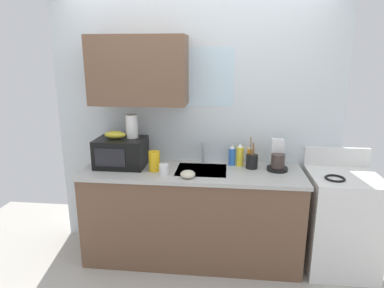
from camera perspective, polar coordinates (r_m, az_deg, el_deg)
kitchen_wall_assembly at (r=3.26m, az=-1.17°, el=5.02°), size 2.80×0.42×2.50m
counter_unit at (r=3.24m, az=0.03°, el=-11.87°), size 2.03×0.63×0.90m
sink_faucet at (r=3.26m, az=1.94°, el=-1.51°), size 0.03×0.03×0.20m
stove_range at (r=3.40m, az=24.00°, el=-11.98°), size 0.60×0.60×1.08m
microwave at (r=3.22m, az=-12.05°, el=-1.43°), size 0.46×0.35×0.27m
banana_bunch at (r=3.19m, az=-13.05°, el=1.54°), size 0.20×0.11×0.07m
paper_towel_roll at (r=3.18m, az=-10.28°, el=3.01°), size 0.11×0.11×0.22m
coffee_maker at (r=3.16m, az=14.43°, el=-2.43°), size 0.19×0.21×0.28m
dish_soap_bottle_blue at (r=3.22m, az=6.87°, el=-1.98°), size 0.06×0.06×0.20m
dish_soap_bottle_yellow at (r=3.20m, az=8.23°, el=-1.95°), size 0.07×0.07×0.22m
dish_soap_bottle_orange at (r=3.20m, az=9.97°, el=-2.10°), size 0.06×0.06×0.21m
cereal_canister at (r=3.05m, az=-6.48°, el=-2.94°), size 0.10×0.10×0.18m
mug_white at (r=2.96m, az=-4.83°, el=-4.36°), size 0.08×0.08×0.09m
utensil_crock at (r=3.16m, az=10.23°, el=-2.88°), size 0.11×0.11×0.30m
small_bowl at (r=2.88m, az=-0.72°, el=-5.20°), size 0.13×0.13×0.06m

